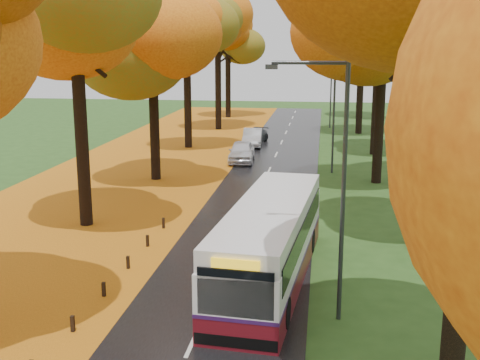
% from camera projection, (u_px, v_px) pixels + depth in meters
% --- Properties ---
extents(road, '(6.50, 90.00, 0.04)m').
position_uv_depth(road, '(261.00, 188.00, 35.85)').
color(road, black).
rests_on(road, ground).
extents(centre_line, '(0.12, 90.00, 0.01)m').
position_uv_depth(centre_line, '(261.00, 187.00, 35.85)').
color(centre_line, silver).
rests_on(centre_line, road).
extents(leaf_verge, '(12.00, 90.00, 0.02)m').
position_uv_depth(leaf_verge, '(116.00, 183.00, 37.07)').
color(leaf_verge, '#924B0D').
rests_on(leaf_verge, ground).
extents(leaf_drift, '(0.90, 90.00, 0.01)m').
position_uv_depth(leaf_drift, '(211.00, 186.00, 36.26)').
color(leaf_drift, orange).
rests_on(leaf_drift, road).
extents(trees_left, '(9.20, 74.00, 13.88)m').
position_uv_depth(trees_left, '(149.00, 25.00, 36.69)').
color(trees_left, black).
rests_on(trees_left, ground).
extents(trees_right, '(9.30, 74.20, 13.96)m').
position_uv_depth(trees_right, '(390.00, 21.00, 34.58)').
color(trees_right, black).
rests_on(trees_right, ground).
extents(bollard_row, '(0.11, 23.51, 0.52)m').
position_uv_depth(bollard_row, '(54.00, 345.00, 16.69)').
color(bollard_row, black).
rests_on(bollard_row, ground).
extents(streetlamp_near, '(2.45, 0.18, 8.00)m').
position_uv_depth(streetlamp_near, '(336.00, 172.00, 17.86)').
color(streetlamp_near, '#333538').
rests_on(streetlamp_near, ground).
extents(streetlamp_mid, '(2.45, 0.18, 8.00)m').
position_uv_depth(streetlamp_mid, '(330.00, 102.00, 39.10)').
color(streetlamp_mid, '#333538').
rests_on(streetlamp_mid, ground).
extents(streetlamp_far, '(2.45, 0.18, 8.00)m').
position_uv_depth(streetlamp_far, '(329.00, 81.00, 60.35)').
color(streetlamp_far, '#333538').
rests_on(streetlamp_far, ground).
extents(bus, '(3.42, 11.01, 2.85)m').
position_uv_depth(bus, '(270.00, 240.00, 21.57)').
color(bus, '#5D0E17').
rests_on(bus, road).
extents(car_white, '(2.03, 4.49, 1.50)m').
position_uv_depth(car_white, '(242.00, 152.00, 43.50)').
color(car_white, silver).
rests_on(car_white, road).
extents(car_silver, '(1.80, 4.44, 1.43)m').
position_uv_depth(car_silver, '(253.00, 137.00, 50.21)').
color(car_silver, '#AFB3B8').
rests_on(car_silver, road).
extents(car_dark, '(2.18, 4.08, 1.13)m').
position_uv_depth(car_dark, '(255.00, 136.00, 52.06)').
color(car_dark, black).
rests_on(car_dark, road).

